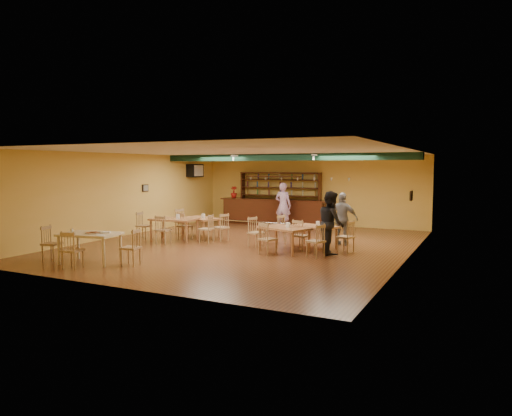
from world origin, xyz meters
The scene contains 23 objects.
floor centered at (0.00, 0.00, 0.00)m, with size 12.00×12.00×0.00m, color #562D18.
ceiling_beam centered at (0.00, 2.80, 2.87)m, with size 10.00×0.30×0.25m, color black.
track_rail_left centered at (-1.80, 3.40, 2.94)m, with size 0.05×2.50×0.05m, color white.
track_rail_right centered at (1.40, 3.40, 2.94)m, with size 0.05×2.50×0.05m, color white.
ac_unit centered at (-4.80, 4.20, 2.35)m, with size 0.34×0.70×0.48m, color white.
picture_left centered at (-4.97, 1.00, 1.70)m, with size 0.04×0.34×0.28m, color black.
picture_right centered at (4.97, 0.50, 1.70)m, with size 0.04×0.34×0.28m, color black.
bar_counter centered at (-1.37, 5.15, 0.56)m, with size 4.88×0.85×1.13m, color #391B0B.
back_bar_hutch centered at (-1.37, 5.78, 1.14)m, with size 3.77×0.40×2.28m, color #391B0B.
poinsettia centered at (-3.36, 5.15, 1.39)m, with size 0.29×0.29×0.51m, color #AC150F.
dining_table_a centered at (-2.29, 0.75, 0.35)m, with size 1.40×0.84×0.70m, color brown.
dining_table_b centered at (2.10, 0.44, 0.35)m, with size 1.38×0.83×0.69m, color brown.
dining_table_c centered at (-2.65, -0.33, 0.38)m, with size 1.52×0.91×0.76m, color brown.
dining_table_d centered at (1.55, -0.64, 0.37)m, with size 1.48×0.89×0.74m, color brown.
near_table centered at (-2.39, -4.37, 0.39)m, with size 1.47×0.95×0.79m, color tan.
pizza_tray centered at (-2.29, -4.37, 0.80)m, with size 0.40×0.40×0.01m, color silver.
parmesan_shaker centered at (-2.87, -4.53, 0.84)m, with size 0.07×0.07×0.11m, color #EAE5C6.
napkin_stack centered at (-2.02, -4.16, 0.80)m, with size 0.20×0.15×0.03m, color white.
pizza_server centered at (-2.13, -4.32, 0.81)m, with size 0.32×0.09×0.00m, color silver.
side_plate centered at (-1.81, -4.58, 0.79)m, with size 0.22×0.22×0.01m, color white.
patron_bar centered at (-0.60, 4.33, 0.94)m, with size 0.69×0.45×1.88m, color #A455B9.
patron_right_a centered at (2.90, -0.36, 0.91)m, with size 0.89×0.69×1.83m, color black.
patron_right_b centered at (2.75, 1.36, 0.85)m, with size 0.99×0.41×1.69m, color gray.
Camera 1 is at (6.92, -13.37, 2.51)m, focal length 33.02 mm.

